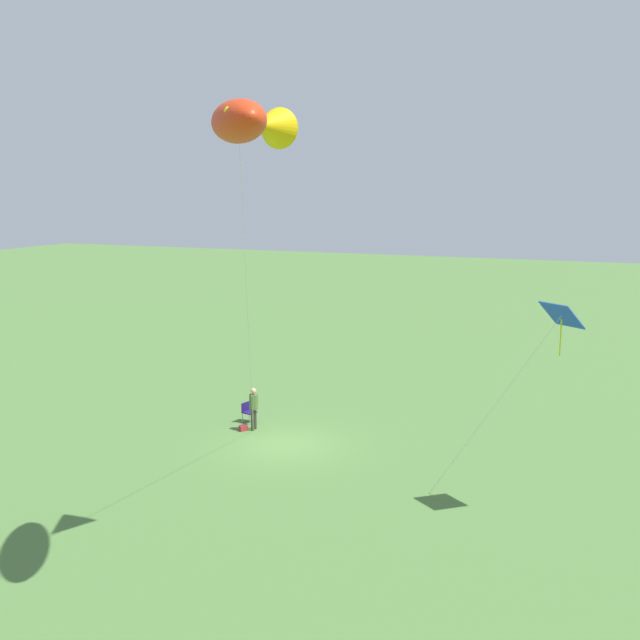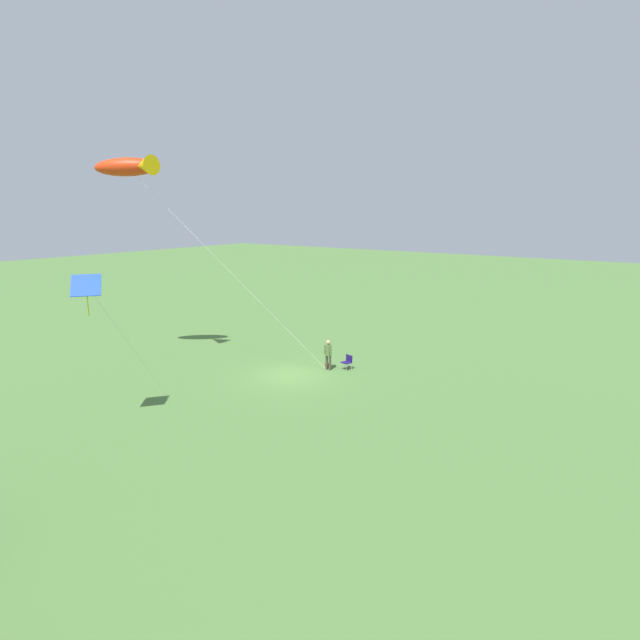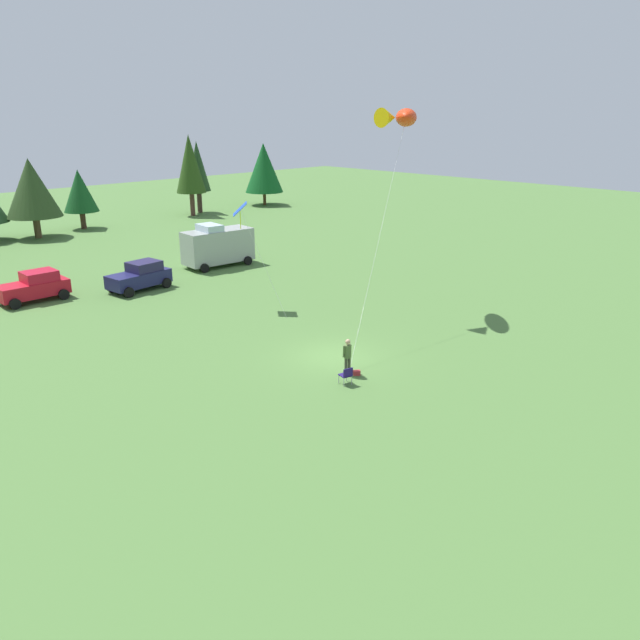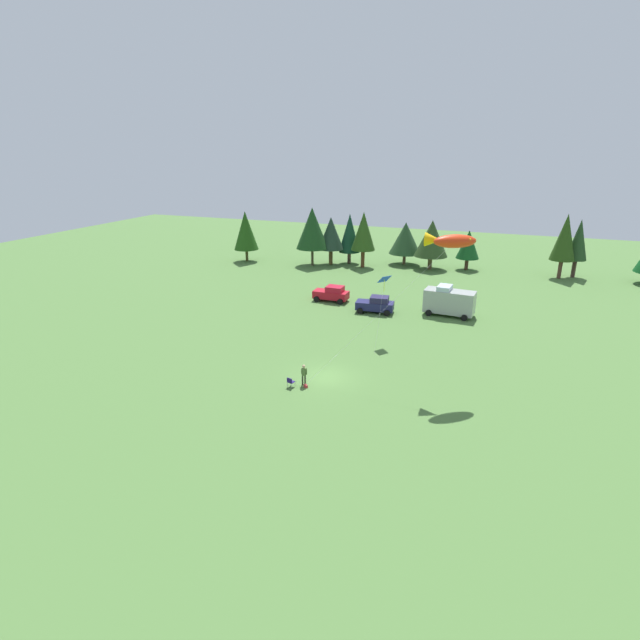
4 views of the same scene
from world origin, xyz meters
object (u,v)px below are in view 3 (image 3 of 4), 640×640
Objects in this scene: car_red_sedan at (34,286)px; kite_large_fish at (402,118)px; person_kite_flyer at (348,354)px; car_navy_hatch at (140,276)px; backpack_on_grass at (357,373)px; van_motorhome_grey at (218,245)px; folding_chair at (346,374)px; kite_diamond_blue at (241,211)px.

kite_large_fish is at bearing -47.90° from car_red_sedan.
person_kite_flyer is 19.74m from car_navy_hatch.
backpack_on_grass is 15.51m from kite_large_fish.
car_navy_hatch is 8.07m from van_motorhome_grey.
van_motorhome_grey is at bearing 7.56° from car_navy_hatch.
car_navy_hatch is 0.78× the size of van_motorhome_grey.
person_kite_flyer is 2.12× the size of folding_chair.
car_red_sedan is at bearing 104.39° from backpack_on_grass.
car_navy_hatch is (0.63, 19.73, -0.07)m from person_kite_flyer.
person_kite_flyer is 13.25m from kite_diamond_blue.
folding_chair is 0.07× the size of kite_large_fish.
kite_large_fish is at bearing -63.50° from person_kite_flyer.
car_red_sedan is 0.36× the size of kite_large_fish.
folding_chair is at bearing -160.92° from backpack_on_grass.
kite_diamond_blue is (4.16, 12.58, 5.42)m from folding_chair.
van_motorhome_grey is (7.81, 1.89, 0.69)m from car_navy_hatch.
kite_large_fish reaches higher than van_motorhome_grey.
backpack_on_grass is 23.18m from car_red_sedan.
van_motorhome_grey is 0.87× the size of kite_diamond_blue.
backpack_on_grass is at bearing 74.52° from van_motorhome_grey.
folding_chair is 0.13× the size of kite_diamond_blue.
car_red_sedan is at bearing 152.70° from car_navy_hatch.
folding_chair is (-0.84, -0.72, -0.53)m from person_kite_flyer.
folding_chair is 0.19× the size of car_navy_hatch.
car_navy_hatch is at bearing 108.90° from kite_diamond_blue.
kite_large_fish is at bearing -64.35° from car_navy_hatch.
kite_diamond_blue is at bearing 67.26° from van_motorhome_grey.
backpack_on_grass is at bearing -57.38° from folding_chair.
person_kite_flyer is 23.22m from van_motorhome_grey.
person_kite_flyer is at bearing -35.89° from folding_chair.
folding_chair is at bearing -100.16° from car_navy_hatch.
car_red_sedan and car_navy_hatch have the same top height.
car_red_sedan is (-4.65, 22.82, 0.46)m from folding_chair.
folding_chair is 0.19× the size of car_red_sedan.
kite_diamond_blue is at bearing -4.76° from folding_chair.
person_kite_flyer reaches higher than backpack_on_grass.
kite_diamond_blue reaches higher than person_kite_flyer.
kite_diamond_blue reaches higher than backpack_on_grass.
kite_large_fish is (9.71, 5.03, 10.18)m from person_kite_flyer.
van_motorhome_grey reaches higher than car_red_sedan.
kite_diamond_blue is at bearing 75.95° from backpack_on_grass.
car_navy_hatch is at bearing 9.44° from folding_chair.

